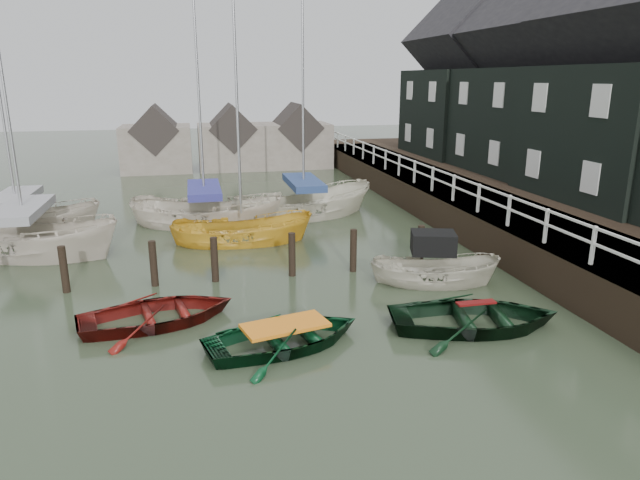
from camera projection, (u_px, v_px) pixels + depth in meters
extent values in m
plane|color=#283220|center=(267.00, 316.00, 15.01)|extent=(120.00, 120.00, 0.00)
cube|color=black|center=(445.00, 184.00, 26.00)|extent=(3.00, 32.00, 0.20)
cube|color=silver|center=(415.00, 162.00, 25.40)|extent=(0.06, 32.00, 0.06)
cube|color=silver|center=(415.00, 171.00, 25.51)|extent=(0.06, 32.00, 0.06)
cube|color=black|center=(549.00, 208.00, 27.53)|extent=(14.00, 38.00, 1.50)
cube|color=black|center=(638.00, 133.00, 21.74)|extent=(6.40, 7.00, 5.00)
cube|color=black|center=(534.00, 121.00, 28.32)|extent=(6.00, 7.00, 5.00)
cube|color=black|center=(543.00, 30.00, 27.15)|extent=(6.11, 7.14, 6.11)
cube|color=black|center=(469.00, 113.00, 34.89)|extent=(6.40, 7.00, 5.00)
cube|color=black|center=(474.00, 39.00, 33.73)|extent=(6.52, 7.14, 6.52)
cylinder|color=black|center=(65.00, 276.00, 16.54)|extent=(0.22, 0.22, 1.80)
cylinder|color=black|center=(154.00, 270.00, 17.07)|extent=(0.22, 0.22, 1.80)
cylinder|color=black|center=(215.00, 266.00, 17.44)|extent=(0.22, 0.22, 1.80)
cylinder|color=black|center=(292.00, 261.00, 17.94)|extent=(0.22, 0.22, 1.80)
cylinder|color=black|center=(353.00, 256.00, 18.36)|extent=(0.22, 0.22, 1.80)
cylinder|color=black|center=(420.00, 252.00, 18.84)|extent=(0.22, 0.22, 1.80)
cube|color=#665B51|center=(157.00, 148.00, 38.18)|extent=(4.50, 4.00, 3.00)
cube|color=#282321|center=(155.00, 129.00, 37.82)|extent=(3.18, 4.08, 3.18)
cube|color=#665B51|center=(232.00, 147.00, 39.22)|extent=(4.50, 4.00, 3.00)
cube|color=#282321|center=(231.00, 127.00, 38.87)|extent=(3.18, 4.08, 3.18)
cube|color=#665B51|center=(296.00, 145.00, 40.16)|extent=(4.50, 4.00, 3.00)
cube|color=#282321|center=(296.00, 126.00, 39.81)|extent=(3.18, 4.08, 3.18)
imported|color=#59100C|center=(159.00, 323.00, 14.58)|extent=(4.41, 3.57, 0.81)
imported|color=black|center=(286.00, 346.00, 13.31)|extent=(4.30, 3.51, 0.78)
imported|color=black|center=(474.00, 328.00, 14.29)|extent=(4.69, 3.71, 0.88)
imported|color=#BAB49F|center=(434.00, 284.00, 17.37)|extent=(4.12, 2.50, 1.49)
cube|color=black|center=(433.00, 243.00, 17.21)|extent=(1.53, 1.33, 0.65)
imported|color=beige|center=(28.00, 254.00, 20.26)|extent=(7.58, 5.16, 2.74)
cylinder|color=#B2B2B7|center=(4.00, 89.00, 18.70)|extent=(0.10, 0.10, 8.35)
cube|color=gray|center=(22.00, 210.00, 19.81)|extent=(4.15, 2.79, 0.30)
imported|color=beige|center=(206.00, 225.00, 24.26)|extent=(7.13, 4.66, 2.58)
cylinder|color=#B2B2B7|center=(198.00, 90.00, 22.73)|extent=(0.10, 0.10, 8.31)
cube|color=navy|center=(204.00, 190.00, 23.83)|extent=(3.90, 2.52, 0.30)
imported|color=gold|center=(242.00, 242.00, 21.76)|extent=(5.49, 2.41, 2.07)
cylinder|color=#B2B2B7|center=(237.00, 99.00, 20.30)|extent=(0.10, 0.10, 8.39)
imported|color=beige|center=(304.00, 216.00, 25.82)|extent=(7.18, 4.11, 2.61)
cylinder|color=#B2B2B7|center=(303.00, 88.00, 24.28)|extent=(0.10, 0.10, 8.40)
cube|color=navy|center=(304.00, 182.00, 25.39)|extent=(3.94, 2.21, 0.30)
imported|color=#B9AF9E|center=(20.00, 234.00, 22.87)|extent=(6.82, 3.43, 2.52)
cylinder|color=#B2B2B7|center=(0.00, 99.00, 21.42)|extent=(0.10, 0.10, 7.82)
cube|color=gray|center=(15.00, 197.00, 22.46)|extent=(3.74, 1.84, 0.30)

